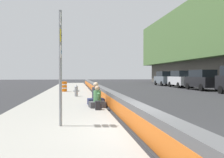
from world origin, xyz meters
TOP-DOWN VIEW (x-y plane):
  - ground_plane at (0.00, 0.00)m, footprint 160.00×160.00m
  - sidewalk_strip at (0.00, 2.65)m, footprint 80.00×4.40m
  - jersey_barrier at (0.00, 0.00)m, footprint 76.00×0.45m
  - route_sign_post at (0.90, 2.33)m, footprint 0.44×0.09m
  - fire_hydrant at (10.92, 1.86)m, footprint 0.26×0.46m
  - seated_person_foreground at (4.89, 0.84)m, footprint 0.73×0.83m
  - seated_person_middle at (5.96, 0.81)m, footprint 0.78×0.90m
  - backpack at (4.11, 0.88)m, footprint 0.32×0.28m
  - construction_barrel at (16.18, 2.99)m, footprint 0.54×0.54m
  - parked_car_fourth at (17.92, -12.10)m, footprint 4.81×2.08m
  - parked_car_midline at (23.52, -12.18)m, footprint 4.87×2.20m
  - parked_car_far at (29.50, -12.17)m, footprint 4.86×2.20m

SIDE VIEW (x-z plane):
  - ground_plane at x=0.00m, z-range 0.00..0.00m
  - sidewalk_strip at x=0.00m, z-range 0.00..0.14m
  - backpack at x=4.11m, z-range 0.13..0.53m
  - jersey_barrier at x=0.00m, z-range 0.00..0.85m
  - seated_person_foreground at x=4.89m, z-range -0.06..1.00m
  - seated_person_middle at x=5.96m, z-range -0.08..1.12m
  - fire_hydrant at x=10.92m, z-range 0.15..1.03m
  - construction_barrel at x=16.18m, z-range 0.14..1.09m
  - parked_car_fourth at x=17.92m, z-range 0.04..2.32m
  - parked_car_midline at x=23.52m, z-range 0.04..2.32m
  - parked_car_far at x=29.50m, z-range 0.04..2.32m
  - route_sign_post at x=0.90m, z-range 0.43..4.03m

